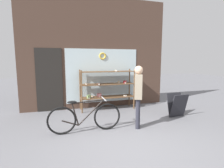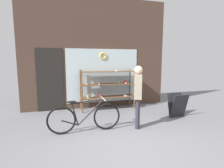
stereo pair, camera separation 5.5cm
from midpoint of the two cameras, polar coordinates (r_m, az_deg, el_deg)
ground_plane at (r=3.82m, az=5.06°, el=-18.84°), size 30.00×30.00×0.00m
storefront_facade at (r=6.27m, az=-4.98°, el=9.30°), size 5.17×0.13×3.87m
display_case at (r=6.03m, az=-1.36°, el=-0.62°), size 1.87×0.49×1.39m
bicycle at (r=4.27m, az=-8.60°, el=-10.75°), size 1.74×0.46×0.80m
sandwich_board at (r=5.65m, az=20.83°, el=-6.54°), size 0.55×0.41×0.70m
pedestrian at (r=4.38m, az=8.84°, el=-2.70°), size 0.30×0.37×1.57m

